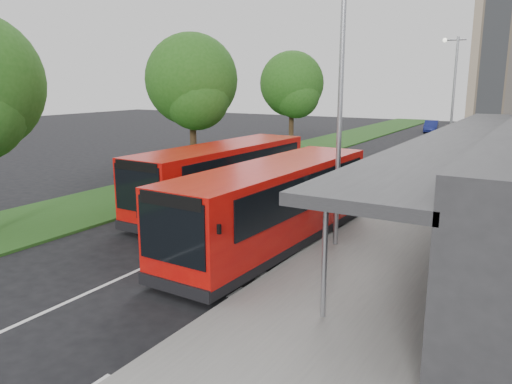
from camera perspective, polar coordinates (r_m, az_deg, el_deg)
ground at (r=17.09m, az=-6.83°, el=-5.92°), size 120.00×120.00×0.00m
pavement at (r=33.48m, az=23.49°, el=2.38°), size 5.00×80.00×0.15m
grass_verge at (r=37.31m, az=3.31°, el=4.32°), size 5.00×80.00×0.10m
lane_centre_line at (r=30.02m, az=10.80°, el=2.01°), size 0.12×70.00×0.01m
kerb_dashes at (r=32.94m, az=18.60°, el=2.50°), size 0.12×56.00×0.01m
tree_mid at (r=27.67m, az=-7.31°, el=11.92°), size 4.94×4.94×7.94m
tree_far at (r=37.87m, az=4.13°, el=11.79°), size 4.72×4.72×7.59m
lamp_post_near at (r=15.93m, az=9.31°, el=9.97°), size 1.44×0.28×8.00m
lamp_post_far at (r=35.30m, az=21.52°, el=10.62°), size 1.44×0.28×8.00m
bus_main at (r=16.23m, az=1.99°, el=-1.59°), size 2.85×9.92×2.78m
bus_second at (r=21.12m, az=-3.87°, el=1.71°), size 2.85×9.90×2.78m
litter_bin at (r=22.90m, az=18.42°, el=-0.27°), size 0.48×0.48×0.82m
bollard at (r=32.91m, az=21.98°, el=3.36°), size 0.21×0.21×0.99m
car_near at (r=51.76m, az=21.31°, el=6.50°), size 2.05×4.15×1.36m
car_far at (r=57.05m, az=19.39°, el=7.09°), size 1.87×4.02×1.27m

